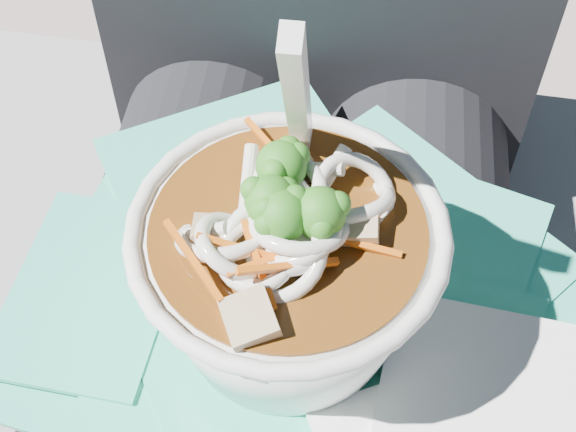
# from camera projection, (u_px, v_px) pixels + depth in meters

# --- Properties ---
(stone_ledge) EXTENTS (1.02, 0.55, 0.43)m
(stone_ledge) POSITION_uv_depth(u_px,v_px,m) (300.00, 376.00, 0.87)
(stone_ledge) COLOR slate
(stone_ledge) RESTS_ON ground
(lap) EXTENTS (0.32, 0.48, 0.15)m
(lap) POSITION_uv_depth(u_px,v_px,m) (279.00, 384.00, 0.54)
(lap) COLOR black
(lap) RESTS_ON stone_ledge
(person_body) EXTENTS (0.34, 0.94, 0.98)m
(person_body) POSITION_uv_depth(u_px,v_px,m) (296.00, 248.00, 0.58)
(person_body) COLOR black
(person_body) RESTS_ON ground
(plastic_bag) EXTENTS (0.36, 0.43, 0.02)m
(plastic_bag) POSITION_uv_depth(u_px,v_px,m) (290.00, 317.00, 0.48)
(plastic_bag) COLOR #2CB794
(plastic_bag) RESTS_ON lap
(udon_bowl) EXTENTS (0.19, 0.19, 0.21)m
(udon_bowl) POSITION_uv_depth(u_px,v_px,m) (288.00, 265.00, 0.42)
(udon_bowl) COLOR white
(udon_bowl) RESTS_ON plastic_bag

